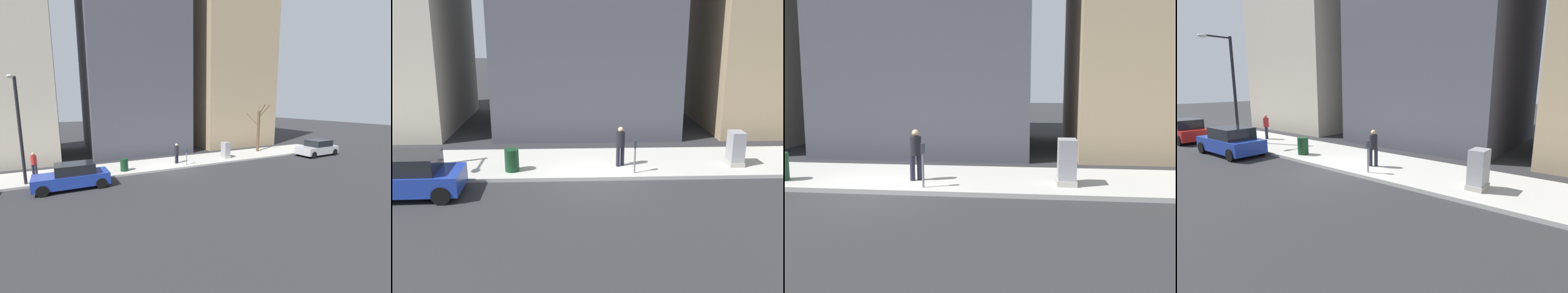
% 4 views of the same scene
% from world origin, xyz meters
% --- Properties ---
extents(ground_plane, '(120.00, 120.00, 0.00)m').
position_xyz_m(ground_plane, '(0.00, 0.00, 0.00)').
color(ground_plane, '#2B2B2D').
extents(sidewalk, '(4.00, 36.00, 0.15)m').
position_xyz_m(sidewalk, '(2.00, 0.00, 0.07)').
color(sidewalk, '#B2AFA8').
rests_on(sidewalk, ground).
extents(parked_car_silver, '(2.02, 4.25, 1.52)m').
position_xyz_m(parked_car_silver, '(-1.25, -14.80, 0.74)').
color(parked_car_silver, '#B7B7BC').
rests_on(parked_car_silver, ground).
extents(parked_car_blue, '(2.01, 4.24, 1.52)m').
position_xyz_m(parked_car_blue, '(-1.21, 6.96, 0.74)').
color(parked_car_blue, '#1E389E').
rests_on(parked_car_blue, ground).
extents(parking_meter, '(0.14, 0.10, 1.35)m').
position_xyz_m(parking_meter, '(0.45, -1.43, 0.98)').
color(parking_meter, slate).
rests_on(parking_meter, sidewalk).
extents(utility_box, '(0.83, 0.61, 1.43)m').
position_xyz_m(utility_box, '(1.30, -5.76, 0.85)').
color(utility_box, '#A8A399').
rests_on(utility_box, sidewalk).
extents(streetlamp, '(1.97, 0.32, 6.50)m').
position_xyz_m(streetlamp, '(0.28, 9.56, 4.02)').
color(streetlamp, black).
rests_on(streetlamp, sidewalk).
extents(bare_tree, '(2.42, 1.93, 4.83)m').
position_xyz_m(bare_tree, '(2.61, -10.64, 2.48)').
color(bare_tree, brown).
rests_on(bare_tree, sidewalk).
extents(trash_bin, '(0.56, 0.56, 0.90)m').
position_xyz_m(trash_bin, '(0.90, 3.44, 0.60)').
color(trash_bin, '#14381E').
rests_on(trash_bin, sidewalk).
extents(pedestrian_near_meter, '(0.36, 0.36, 1.66)m').
position_xyz_m(pedestrian_near_meter, '(1.38, -0.96, 1.09)').
color(pedestrian_near_meter, '#1E1E2D').
rests_on(pedestrian_near_meter, sidewalk).
extents(pedestrian_midblock, '(0.36, 0.36, 1.66)m').
position_xyz_m(pedestrian_midblock, '(2.33, 9.18, 1.09)').
color(pedestrian_midblock, '#1E1E2D').
rests_on(pedestrian_midblock, sidewalk).
extents(office_tower_left, '(9.14, 9.14, 22.13)m').
position_xyz_m(office_tower_left, '(10.07, -11.16, 11.06)').
color(office_tower_left, tan).
rests_on(office_tower_left, ground).
extents(office_block_center, '(9.64, 9.64, 29.47)m').
position_xyz_m(office_block_center, '(10.32, 0.20, 14.73)').
color(office_block_center, '#4C4C56').
rests_on(office_block_center, ground).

